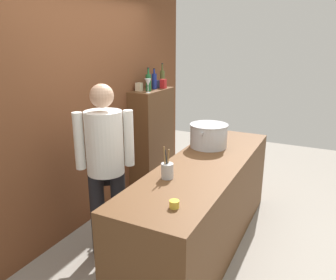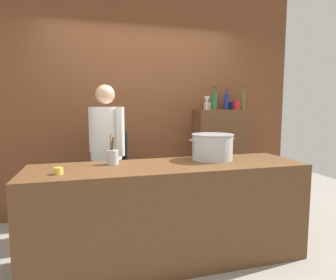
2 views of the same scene
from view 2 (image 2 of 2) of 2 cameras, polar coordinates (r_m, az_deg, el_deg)
The scene contains 15 objects.
ground_plane at distance 2.90m, azimuth 0.29°, elevation -22.61°, with size 8.00×8.00×0.00m, color gray.
brick_back_panel at distance 3.90m, azimuth -5.42°, elevation 7.77°, with size 4.40×0.10×3.00m, color brown.
prep_counter at distance 2.71m, azimuth 0.30°, elevation -14.29°, with size 2.49×0.70×0.90m, color brown.
bar_cabinet at distance 4.11m, azimuth 10.53°, elevation -3.69°, with size 0.76×0.32×1.38m, color brown.
chef at distance 3.26m, azimuth -12.13°, elevation -1.55°, with size 0.42×0.45×1.66m.
stockpot_large at distance 2.86m, azimuth 8.84°, elevation -1.33°, with size 0.47×0.42×0.25m.
utensil_crock at distance 2.64m, azimuth -10.98°, elevation -3.28°, with size 0.10×0.10×0.28m.
butter_jar at distance 2.38m, azimuth -21.04°, elevation -5.76°, with size 0.07×0.07×0.05m, color yellow.
wine_bottle_green at distance 3.96m, azimuth 9.18°, elevation 7.69°, with size 0.07×0.07×0.30m.
wine_bottle_cobalt at distance 4.07m, azimuth 11.61°, elevation 7.52°, with size 0.07×0.07×0.28m.
wine_bottle_olive at distance 4.20m, azimuth 14.65°, elevation 7.60°, with size 0.07×0.07×0.33m.
wine_glass_tall at distance 3.84m, azimuth 7.74°, elevation 7.89°, with size 0.08×0.08×0.18m.
spice_tin_cream at distance 4.05m, azimuth 7.85°, elevation 6.79°, with size 0.08×0.08×0.11m, color beige.
spice_tin_navy at distance 4.15m, azimuth 12.72°, elevation 6.69°, with size 0.08×0.08×0.11m, color navy.
spice_tin_red at distance 4.05m, azimuth 13.55°, elevation 6.81°, with size 0.07×0.07×0.13m, color red.
Camera 2 is at (-0.70, -2.44, 1.42)m, focal length 30.54 mm.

